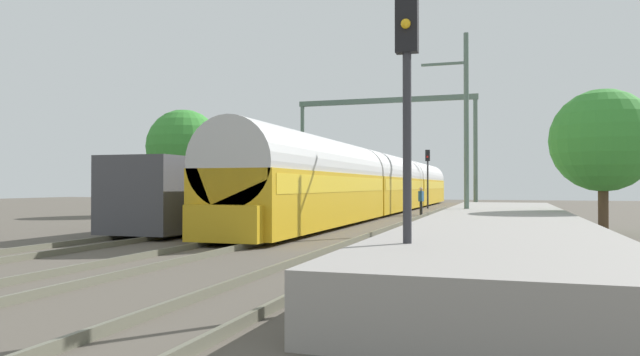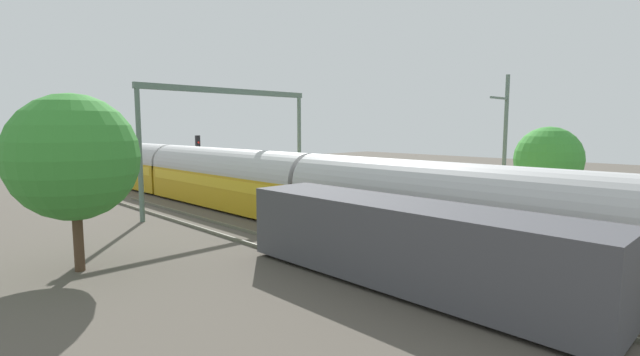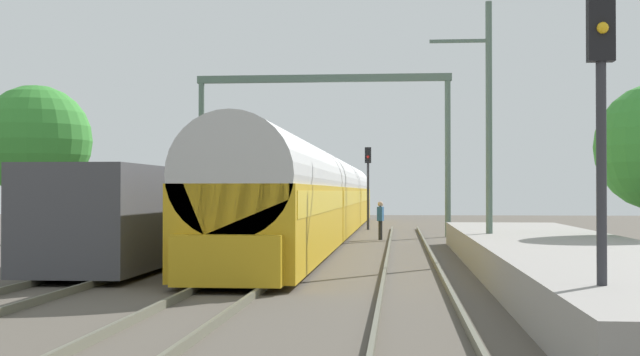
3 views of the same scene
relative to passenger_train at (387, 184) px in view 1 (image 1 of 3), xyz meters
The scene contains 14 objects.
ground 22.15m from the passenger_train, 90.00° to the right, with size 120.00×120.00×0.00m, color #544D43.
track_far_west 22.51m from the passenger_train, 100.30° to the right, with size 1.52×60.00×0.16m.
track_west 22.15m from the passenger_train, 90.00° to the right, with size 1.52×60.00×0.16m.
track_east 22.51m from the passenger_train, 79.70° to the right, with size 1.52×60.00×0.16m.
platform 21.59m from the passenger_train, 68.69° to the right, with size 4.40×28.00×0.90m.
passenger_train is the anchor object (origin of this frame).
freight_car 17.60m from the passenger_train, 103.17° to the right, with size 2.80×13.00×2.70m.
person_crossing 4.44m from the passenger_train, 49.18° to the right, with size 0.31×0.44×1.73m.
railway_signal_near 31.37m from the passenger_train, 78.17° to the right, with size 0.36×0.30×4.87m.
railway_signal_far 7.46m from the passenger_train, 74.95° to the left, with size 0.36×0.30×4.70m.
catenary_gantry 3.69m from the passenger_train, 90.00° to the right, with size 12.42×0.28×7.86m.
catenary_pole_east_mid 17.22m from the passenger_train, 68.14° to the right, with size 1.90×0.20×8.00m.
tree_west_background 13.94m from the passenger_train, 146.20° to the right, with size 4.66×4.66×6.62m.
tree_east_background 19.92m from the passenger_train, 55.15° to the right, with size 3.80×3.80×5.41m.
Camera 1 is at (7.96, -18.01, 1.83)m, focal length 32.88 mm.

